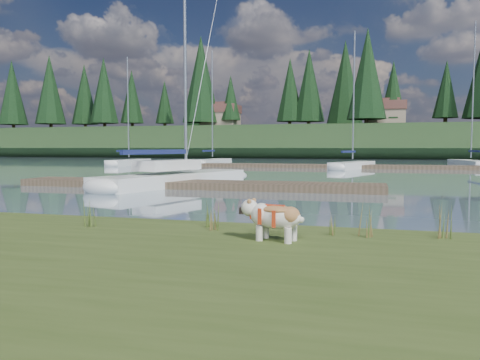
% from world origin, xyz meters
% --- Properties ---
extents(ground, '(200.00, 200.00, 0.00)m').
position_xyz_m(ground, '(0.00, 30.00, 0.00)').
color(ground, gray).
rests_on(ground, ground).
extents(bank, '(60.00, 9.00, 0.35)m').
position_xyz_m(bank, '(0.00, -6.00, 0.17)').
color(bank, '#3C4D1E').
rests_on(bank, ground).
extents(ridge, '(200.00, 20.00, 5.00)m').
position_xyz_m(ridge, '(0.00, 73.00, 2.50)').
color(ridge, '#1E3319').
rests_on(ridge, ground).
extents(bulldog, '(1.02, 0.53, 0.60)m').
position_xyz_m(bulldog, '(1.90, -2.97, 0.73)').
color(bulldog, silver).
rests_on(bulldog, bank).
extents(sailboat_main, '(4.79, 9.95, 14.03)m').
position_xyz_m(sailboat_main, '(-5.05, 10.69, 0.42)').
color(sailboat_main, white).
rests_on(sailboat_main, ground).
extents(dock_near, '(16.00, 2.00, 0.30)m').
position_xyz_m(dock_near, '(-4.00, 9.00, 0.15)').
color(dock_near, '#4C3D2C').
rests_on(dock_near, ground).
extents(dock_far, '(26.00, 2.20, 0.30)m').
position_xyz_m(dock_far, '(2.00, 30.00, 0.15)').
color(dock_far, '#4C3D2C').
rests_on(dock_far, ground).
extents(sailboat_bg_0, '(1.56, 7.14, 10.42)m').
position_xyz_m(sailboat_bg_0, '(-18.84, 31.27, 0.32)').
color(sailboat_bg_0, white).
rests_on(sailboat_bg_0, ground).
extents(sailboat_bg_1, '(2.13, 7.68, 11.35)m').
position_xyz_m(sailboat_bg_1, '(-11.61, 35.10, 0.33)').
color(sailboat_bg_1, white).
rests_on(sailboat_bg_1, ground).
extents(sailboat_bg_2, '(3.90, 7.41, 11.12)m').
position_xyz_m(sailboat_bg_2, '(2.32, 29.70, 0.33)').
color(sailboat_bg_2, white).
rests_on(sailboat_bg_2, ground).
extents(sailboat_bg_3, '(2.83, 9.11, 13.05)m').
position_xyz_m(sailboat_bg_3, '(12.19, 37.19, 0.32)').
color(sailboat_bg_3, white).
rests_on(sailboat_bg_3, ground).
extents(weed_0, '(0.17, 0.14, 0.54)m').
position_xyz_m(weed_0, '(0.78, -2.34, 0.58)').
color(weed_0, '#475B23').
rests_on(weed_0, bank).
extents(weed_1, '(0.17, 0.14, 0.49)m').
position_xyz_m(weed_1, '(0.59, -2.15, 0.56)').
color(weed_1, '#475B23').
rests_on(weed_1, bank).
extents(weed_2, '(0.17, 0.14, 0.59)m').
position_xyz_m(weed_2, '(3.21, -2.33, 0.60)').
color(weed_2, '#475B23').
rests_on(weed_2, bank).
extents(weed_3, '(0.17, 0.14, 0.60)m').
position_xyz_m(weed_3, '(-1.51, -2.62, 0.60)').
color(weed_3, '#475B23').
rests_on(weed_3, bank).
extents(weed_4, '(0.17, 0.14, 0.41)m').
position_xyz_m(weed_4, '(2.71, -2.33, 0.52)').
color(weed_4, '#475B23').
rests_on(weed_4, bank).
extents(weed_5, '(0.17, 0.14, 0.59)m').
position_xyz_m(weed_5, '(4.38, -2.17, 0.60)').
color(weed_5, '#475B23').
rests_on(weed_5, bank).
extents(mud_lip, '(60.00, 0.50, 0.14)m').
position_xyz_m(mud_lip, '(0.00, -1.60, 0.07)').
color(mud_lip, '#33281C').
rests_on(mud_lip, ground).
extents(conifer_0, '(5.72, 5.72, 14.15)m').
position_xyz_m(conifer_0, '(-55.00, 67.00, 12.64)').
color(conifer_0, '#382619').
rests_on(conifer_0, ridge).
extents(conifer_1, '(4.40, 4.40, 11.30)m').
position_xyz_m(conifer_1, '(-40.00, 71.00, 11.28)').
color(conifer_1, '#382619').
rests_on(conifer_1, ridge).
extents(conifer_2, '(6.60, 6.60, 16.05)m').
position_xyz_m(conifer_2, '(-25.00, 68.00, 13.54)').
color(conifer_2, '#382619').
rests_on(conifer_2, ridge).
extents(conifer_3, '(4.84, 4.84, 12.25)m').
position_xyz_m(conifer_3, '(-10.00, 72.00, 11.74)').
color(conifer_3, '#382619').
rests_on(conifer_3, ridge).
extents(conifer_4, '(6.16, 6.16, 15.10)m').
position_xyz_m(conifer_4, '(3.00, 66.00, 13.09)').
color(conifer_4, '#382619').
rests_on(conifer_4, ridge).
extents(conifer_5, '(3.96, 3.96, 10.35)m').
position_xyz_m(conifer_5, '(15.00, 70.00, 10.83)').
color(conifer_5, '#382619').
rests_on(conifer_5, ridge).
extents(house_0, '(6.30, 5.30, 4.65)m').
position_xyz_m(house_0, '(-22.00, 70.00, 7.31)').
color(house_0, gray).
rests_on(house_0, ridge).
extents(house_1, '(6.30, 5.30, 4.65)m').
position_xyz_m(house_1, '(6.00, 71.00, 7.31)').
color(house_1, gray).
rests_on(house_1, ridge).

